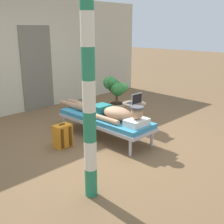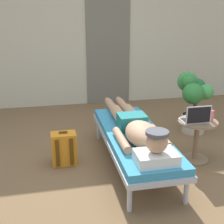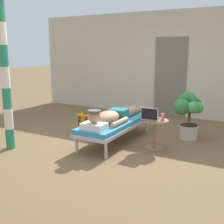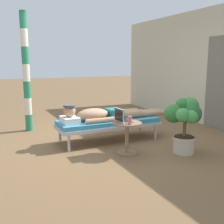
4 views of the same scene
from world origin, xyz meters
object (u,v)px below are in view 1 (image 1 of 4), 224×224
(drink_glass, at_px, (140,99))
(backpack, at_px, (63,136))
(side_table, at_px, (134,111))
(lounge_chair, at_px, (105,120))
(porch_post, at_px, (89,96))
(laptop, at_px, (134,101))
(person_reclining, at_px, (108,112))
(potted_plant, at_px, (116,92))

(drink_glass, height_order, backpack, drink_glass)
(side_table, bearing_deg, drink_glass, -11.91)
(drink_glass, bearing_deg, lounge_chair, 175.61)
(lounge_chair, distance_m, porch_post, 2.12)
(laptop, xyz_separation_m, backpack, (-1.55, 0.30, -0.39))
(lounge_chair, distance_m, backpack, 0.86)
(drink_glass, bearing_deg, side_table, 168.09)
(side_table, height_order, drink_glass, drink_glass)
(backpack, bearing_deg, lounge_chair, -14.05)
(laptop, bearing_deg, person_reclining, 179.75)
(backpack, bearing_deg, drink_glass, -8.97)
(backpack, bearing_deg, person_reclining, -19.69)
(person_reclining, xyz_separation_m, side_table, (0.79, 0.05, -0.16))
(backpack, height_order, potted_plant, potted_plant)
(drink_glass, bearing_deg, backpack, 171.03)
(person_reclining, relative_size, laptop, 7.00)
(person_reclining, bearing_deg, laptop, -0.25)
(person_reclining, height_order, drink_glass, person_reclining)
(laptop, distance_m, backpack, 1.63)
(person_reclining, relative_size, drink_glass, 16.21)
(porch_post, bearing_deg, potted_plant, 38.50)
(person_reclining, relative_size, porch_post, 0.86)
(person_reclining, relative_size, side_table, 4.15)
(laptop, height_order, porch_post, porch_post)
(side_table, bearing_deg, laptop, -139.48)
(laptop, bearing_deg, potted_plant, 65.05)
(side_table, relative_size, potted_plant, 0.57)
(potted_plant, bearing_deg, side_table, -112.97)
(potted_plant, bearing_deg, laptop, -114.95)
(laptop, bearing_deg, porch_post, -152.13)
(laptop, xyz_separation_m, potted_plant, (0.43, 0.92, -0.02))
(laptop, height_order, drink_glass, laptop)
(lounge_chair, xyz_separation_m, person_reclining, (-0.00, -0.09, 0.17))
(person_reclining, distance_m, drink_glass, 0.94)
(lounge_chair, height_order, drink_glass, drink_glass)
(lounge_chair, distance_m, person_reclining, 0.19)
(lounge_chair, distance_m, drink_glass, 0.97)
(laptop, distance_m, drink_glass, 0.21)
(side_table, relative_size, backpack, 1.23)
(drink_glass, relative_size, porch_post, 0.05)
(drink_glass, xyz_separation_m, porch_post, (-2.39, -1.17, 0.67))
(lounge_chair, height_order, laptop, laptop)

